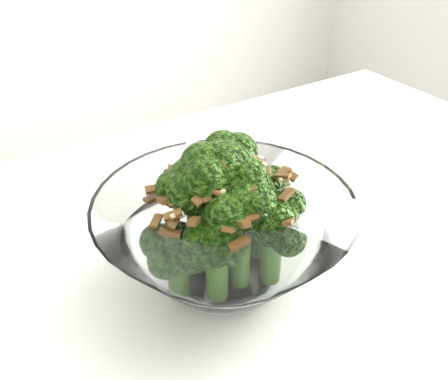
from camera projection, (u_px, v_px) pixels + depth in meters
broccoli_dish at (225, 230)px, 0.40m from camera, size 0.21×0.21×0.13m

